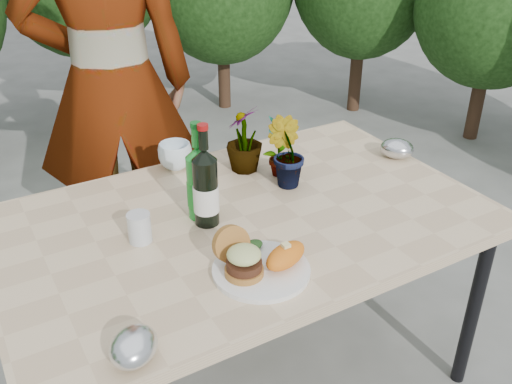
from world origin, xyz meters
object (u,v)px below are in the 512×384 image
patio_table (244,230)px  person (111,86)px  dinner_plate (261,270)px  wine_bottle (206,188)px

patio_table → person: 0.92m
dinner_plate → wine_bottle: size_ratio=0.82×
patio_table → dinner_plate: size_ratio=5.71×
wine_bottle → dinner_plate: bearing=-72.0°
dinner_plate → wine_bottle: bearing=93.1°
patio_table → person: person is taller
patio_table → person: size_ratio=0.83×
dinner_plate → person: size_ratio=0.14×
wine_bottle → person: size_ratio=0.18×
dinner_plate → person: person is taller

